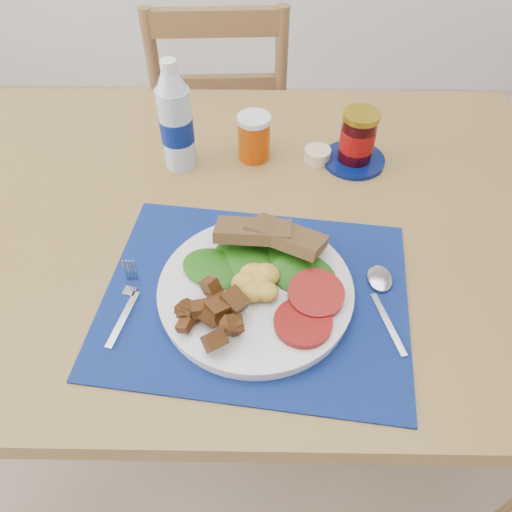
{
  "coord_description": "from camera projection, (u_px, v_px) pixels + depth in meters",
  "views": [
    {
      "loc": [
        0.1,
        -0.49,
        1.4
      ],
      "look_at": [
        0.09,
        0.04,
        0.8
      ],
      "focal_mm": 35.0,
      "sensor_mm": 36.0,
      "label": 1
    }
  ],
  "objects": [
    {
      "name": "jam_on_saucer",
      "position": [
        357.0,
        141.0,
        1.01
      ],
      "size": [
        0.13,
        0.13,
        0.12
      ],
      "color": "#04124E",
      "rests_on": "table"
    },
    {
      "name": "placemat",
      "position": [
        256.0,
        296.0,
        0.81
      ],
      "size": [
        0.53,
        0.44,
        0.0
      ],
      "primitive_type": "cube",
      "rotation": [
        0.0,
        0.0,
        -0.12
      ],
      "color": "black",
      "rests_on": "table"
    },
    {
      "name": "water_bottle",
      "position": [
        176.0,
        122.0,
        0.97
      ],
      "size": [
        0.07,
        0.07,
        0.23
      ],
      "color": "#ADBFCC",
      "rests_on": "table"
    },
    {
      "name": "breakfast_plate",
      "position": [
        252.0,
        289.0,
        0.79
      ],
      "size": [
        0.31,
        0.31,
        0.07
      ],
      "rotation": [
        0.0,
        0.0,
        -0.21
      ],
      "color": "silver",
      "rests_on": "placemat"
    },
    {
      "name": "ramekin",
      "position": [
        317.0,
        155.0,
        1.04
      ],
      "size": [
        0.06,
        0.06,
        0.03
      ],
      "primitive_type": "cylinder",
      "color": "beige",
      "rests_on": "table"
    },
    {
      "name": "ground",
      "position": [
        223.0,
        463.0,
        1.37
      ],
      "size": [
        4.0,
        4.0,
        0.0
      ],
      "primitive_type": "plane",
      "color": "gray",
      "rests_on": "ground"
    },
    {
      "name": "table",
      "position": [
        212.0,
        243.0,
        1.01
      ],
      "size": [
        1.4,
        0.9,
        0.75
      ],
      "color": "brown",
      "rests_on": "ground"
    },
    {
      "name": "juice_glass",
      "position": [
        254.0,
        138.0,
        1.03
      ],
      "size": [
        0.07,
        0.07,
        0.09
      ],
      "primitive_type": "cylinder",
      "color": "#B53E04",
      "rests_on": "table"
    },
    {
      "name": "fork",
      "position": [
        127.0,
        301.0,
        0.8
      ],
      "size": [
        0.03,
        0.16,
        0.0
      ],
      "rotation": [
        0.0,
        0.0,
        -0.22
      ],
      "color": "#B2B5BA",
      "rests_on": "placemat"
    },
    {
      "name": "spoon",
      "position": [
        382.0,
        293.0,
        0.81
      ],
      "size": [
        0.04,
        0.18,
        0.01
      ],
      "rotation": [
        0.0,
        0.0,
        0.25
      ],
      "color": "#B2B5BA",
      "rests_on": "placemat"
    },
    {
      "name": "chair_far",
      "position": [
        221.0,
        106.0,
        1.56
      ],
      "size": [
        0.42,
        0.41,
        1.09
      ],
      "rotation": [
        0.0,
        0.0,
        3.19
      ],
      "color": "brown",
      "rests_on": "ground"
    }
  ]
}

